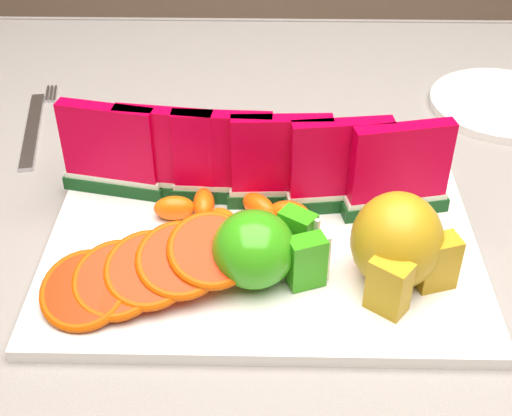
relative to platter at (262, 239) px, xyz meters
The scene contains 11 objects.
table 0.11m from the platter, 53.13° to the left, with size 1.40×0.90×0.75m.
tablecloth 0.06m from the platter, 53.13° to the left, with size 1.53×1.03×0.20m.
platter is the anchor object (origin of this frame).
apple_cluster 0.07m from the platter, 89.62° to the right, with size 0.10×0.09×0.07m.
pear_cluster 0.14m from the platter, 26.82° to the right, with size 0.10×0.11×0.09m.
side_plate 0.40m from the platter, 42.18° to the left, with size 0.24×0.24×0.01m.
fork 0.34m from the platter, 142.82° to the left, with size 0.05×0.19×0.00m.
watermelon_row 0.07m from the platter, 102.13° to the left, with size 0.39×0.07×0.10m.
orange_fan_front 0.13m from the platter, 139.89° to the right, with size 0.20×0.12×0.05m.
orange_fan_back 0.13m from the platter, 93.79° to the left, with size 0.27×0.09×0.04m.
tangerine_segments 0.04m from the platter, 148.10° to the left, with size 0.15×0.07×0.03m.
Camera 1 is at (-0.02, -0.55, 1.20)m, focal length 50.00 mm.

